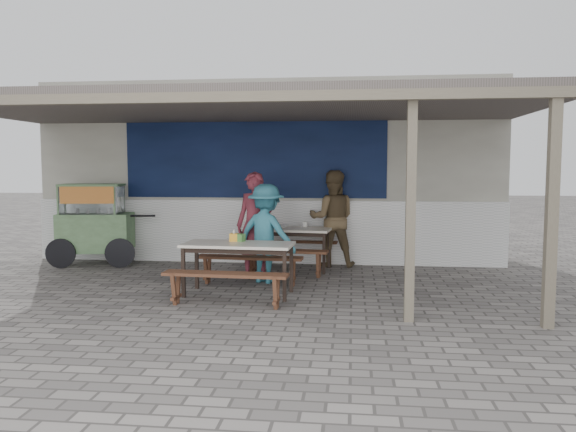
{
  "coord_description": "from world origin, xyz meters",
  "views": [
    {
      "loc": [
        1.67,
        -7.58,
        1.83
      ],
      "look_at": [
        0.69,
        0.9,
        1.09
      ],
      "focal_mm": 35.0,
      "sensor_mm": 36.0,
      "label": 1
    }
  ],
  "objects_px": {
    "condiment_jar": "(305,224)",
    "bench_left_street": "(285,256)",
    "tissue_box": "(234,237)",
    "bench_right_street": "(225,281)",
    "vendor_cart": "(94,221)",
    "donation_box": "(239,238)",
    "bench_right_wall": "(250,263)",
    "condiment_bowl": "(283,226)",
    "patron_wall_side": "(332,218)",
    "patron_right_table": "(266,233)",
    "bench_left_wall": "(300,246)",
    "table_right": "(238,248)",
    "patron_street_side": "(255,226)",
    "table_left": "(293,232)"
  },
  "relations": [
    {
      "from": "condiment_jar",
      "to": "bench_left_street",
      "type": "bearing_deg",
      "value": -106.98
    },
    {
      "from": "tissue_box",
      "to": "condiment_jar",
      "type": "distance_m",
      "value": 2.27
    },
    {
      "from": "bench_right_street",
      "to": "vendor_cart",
      "type": "relative_size",
      "value": 0.91
    },
    {
      "from": "vendor_cart",
      "to": "donation_box",
      "type": "xyz_separation_m",
      "value": [
        3.15,
        -1.96,
        -0.02
      ]
    },
    {
      "from": "bench_right_wall",
      "to": "condiment_bowl",
      "type": "xyz_separation_m",
      "value": [
        0.34,
        1.49,
        0.43
      ]
    },
    {
      "from": "patron_wall_side",
      "to": "patron_right_table",
      "type": "height_order",
      "value": "patron_wall_side"
    },
    {
      "from": "bench_left_street",
      "to": "bench_left_wall",
      "type": "xyz_separation_m",
      "value": [
        0.13,
        1.25,
        0.0
      ]
    },
    {
      "from": "bench_left_street",
      "to": "condiment_bowl",
      "type": "xyz_separation_m",
      "value": [
        -0.12,
        0.74,
        0.44
      ]
    },
    {
      "from": "vendor_cart",
      "to": "patron_wall_side",
      "type": "xyz_separation_m",
      "value": [
        4.44,
        0.36,
        0.06
      ]
    },
    {
      "from": "bench_right_street",
      "to": "vendor_cart",
      "type": "distance_m",
      "value": 4.27
    },
    {
      "from": "table_right",
      "to": "patron_street_side",
      "type": "bearing_deg",
      "value": 91.35
    },
    {
      "from": "patron_wall_side",
      "to": "donation_box",
      "type": "height_order",
      "value": "patron_wall_side"
    },
    {
      "from": "patron_right_table",
      "to": "condiment_jar",
      "type": "relative_size",
      "value": 16.5
    },
    {
      "from": "patron_right_table",
      "to": "condiment_jar",
      "type": "bearing_deg",
      "value": -88.0
    },
    {
      "from": "table_right",
      "to": "patron_right_table",
      "type": "xyz_separation_m",
      "value": [
        0.26,
        0.94,
        0.11
      ]
    },
    {
      "from": "table_left",
      "to": "bench_right_street",
      "type": "height_order",
      "value": "table_left"
    },
    {
      "from": "bench_left_wall",
      "to": "vendor_cart",
      "type": "xyz_separation_m",
      "value": [
        -3.81,
        -0.54,
        0.49
      ]
    },
    {
      "from": "bench_left_street",
      "to": "patron_right_table",
      "type": "relative_size",
      "value": 0.93
    },
    {
      "from": "table_left",
      "to": "patron_street_side",
      "type": "relative_size",
      "value": 0.8
    },
    {
      "from": "bench_left_wall",
      "to": "condiment_bowl",
      "type": "xyz_separation_m",
      "value": [
        -0.25,
        -0.51,
        0.44
      ]
    },
    {
      "from": "patron_right_table",
      "to": "condiment_bowl",
      "type": "distance_m",
      "value": 1.25
    },
    {
      "from": "bench_left_wall",
      "to": "condiment_bowl",
      "type": "bearing_deg",
      "value": -110.22
    },
    {
      "from": "patron_right_table",
      "to": "bench_right_wall",
      "type": "bearing_deg",
      "value": 69.37
    },
    {
      "from": "bench_left_wall",
      "to": "patron_right_table",
      "type": "height_order",
      "value": "patron_right_table"
    },
    {
      "from": "bench_left_street",
      "to": "donation_box",
      "type": "bearing_deg",
      "value": -107.26
    },
    {
      "from": "bench_left_wall",
      "to": "vendor_cart",
      "type": "height_order",
      "value": "vendor_cart"
    },
    {
      "from": "table_left",
      "to": "tissue_box",
      "type": "bearing_deg",
      "value": -103.84
    },
    {
      "from": "condiment_bowl",
      "to": "patron_right_table",
      "type": "bearing_deg",
      "value": -95.48
    },
    {
      "from": "table_left",
      "to": "bench_left_wall",
      "type": "bearing_deg",
      "value": 90.0
    },
    {
      "from": "patron_right_table",
      "to": "donation_box",
      "type": "bearing_deg",
      "value": 90.89
    },
    {
      "from": "donation_box",
      "to": "condiment_jar",
      "type": "height_order",
      "value": "donation_box"
    },
    {
      "from": "vendor_cart",
      "to": "donation_box",
      "type": "relative_size",
      "value": 11.12
    },
    {
      "from": "patron_wall_side",
      "to": "bench_left_wall",
      "type": "bearing_deg",
      "value": -18.8
    },
    {
      "from": "condiment_jar",
      "to": "patron_street_side",
      "type": "bearing_deg",
      "value": -123.41
    },
    {
      "from": "table_right",
      "to": "bench_right_wall",
      "type": "xyz_separation_m",
      "value": [
        0.03,
        0.69,
        -0.33
      ]
    },
    {
      "from": "bench_left_wall",
      "to": "tissue_box",
      "type": "bearing_deg",
      "value": -100.53
    },
    {
      "from": "patron_right_table",
      "to": "tissue_box",
      "type": "bearing_deg",
      "value": 86.16
    },
    {
      "from": "table_right",
      "to": "bench_right_street",
      "type": "distance_m",
      "value": 0.77
    },
    {
      "from": "bench_right_wall",
      "to": "patron_wall_side",
      "type": "height_order",
      "value": "patron_wall_side"
    },
    {
      "from": "bench_right_wall",
      "to": "patron_right_table",
      "type": "bearing_deg",
      "value": 49.89
    },
    {
      "from": "bench_right_street",
      "to": "bench_left_wall",
      "type": "bearing_deg",
      "value": 81.73
    },
    {
      "from": "bench_right_wall",
      "to": "table_right",
      "type": "bearing_deg",
      "value": -90.0
    },
    {
      "from": "bench_left_street",
      "to": "patron_wall_side",
      "type": "distance_m",
      "value": 1.42
    },
    {
      "from": "bench_right_wall",
      "to": "condiment_jar",
      "type": "xyz_separation_m",
      "value": [
        0.73,
        1.6,
        0.45
      ]
    },
    {
      "from": "patron_street_side",
      "to": "condiment_bowl",
      "type": "distance_m",
      "value": 1.06
    },
    {
      "from": "bench_left_street",
      "to": "condiment_jar",
      "type": "bearing_deg",
      "value": 78.83
    },
    {
      "from": "table_right",
      "to": "condiment_bowl",
      "type": "xyz_separation_m",
      "value": [
        0.38,
        2.18,
        0.1
      ]
    },
    {
      "from": "patron_wall_side",
      "to": "condiment_jar",
      "type": "xyz_separation_m",
      "value": [
        -0.49,
        -0.22,
        -0.09
      ]
    },
    {
      "from": "vendor_cart",
      "to": "patron_wall_side",
      "type": "bearing_deg",
      "value": -4.2
    },
    {
      "from": "table_left",
      "to": "patron_wall_side",
      "type": "relative_size",
      "value": 0.79
    }
  ]
}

